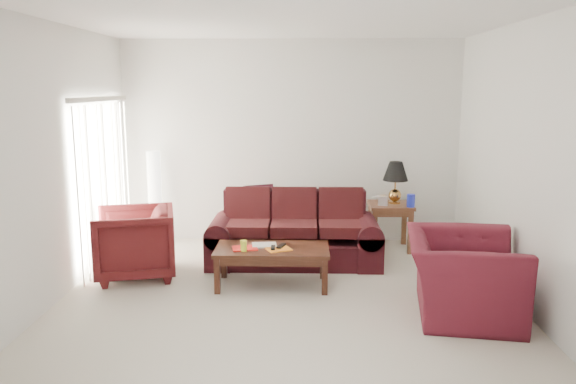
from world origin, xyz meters
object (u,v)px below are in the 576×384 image
Objects in this scene: floor_lamp at (155,197)px; coffee_table at (272,267)px; armchair_left at (135,243)px; sofa at (294,229)px; end_table at (390,226)px; armchair_right at (463,276)px.

floor_lamp is 2.58m from coffee_table.
armchair_left is 0.71× the size of coffee_table.
sofa is 1.54m from end_table.
armchair_left is (0.13, -1.48, -0.27)m from floor_lamp.
coffee_table is at bearing -109.71° from sofa.
end_table is 0.53× the size of armchair_right.
armchair_right is at bearing -33.74° from floor_lamp.
sofa is 0.94m from coffee_table.
sofa is at bearing -152.92° from end_table.
sofa reaches higher than armchair_left.
sofa reaches higher than end_table.
end_table is 3.47m from floor_lamp.
floor_lamp is 4.60m from armchair_right.
coffee_table is at bearing -43.91° from floor_lamp.
armchair_right is (3.69, -1.07, -0.02)m from armchair_left.
sofa is at bearing 92.66° from coffee_table.
armchair_right is 0.96× the size of coffee_table.
end_table is at bearing 22.96° from sofa.
armchair_right is 2.15m from coffee_table.
armchair_right is (3.82, -2.55, -0.29)m from floor_lamp.
sofa is at bearing 54.69° from armchair_right.
armchair_right is at bearing -3.44° from coffee_table.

